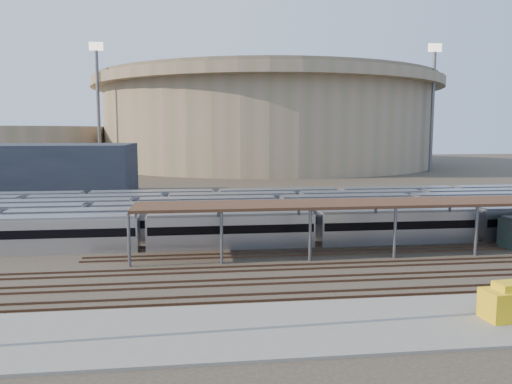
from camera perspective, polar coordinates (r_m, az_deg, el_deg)
The scene contains 12 objects.
ground at distance 46.79m, azimuth -4.55°, elevation -8.59°, with size 420.00×420.00×0.00m, color #383026.
apron at distance 32.67m, azimuth -12.46°, elevation -15.60°, with size 50.00×9.00×0.20m, color gray.
subway_trains at distance 64.46m, azimuth -8.54°, elevation -2.68°, with size 125.75×23.90×3.60m.
inspection_shed at distance 55.07m, azimuth 18.72°, elevation -1.28°, with size 60.30×6.00×5.30m.
empty_tracks at distance 41.98m, azimuth -4.25°, elevation -10.31°, with size 170.00×9.62×0.18m.
stadium at distance 187.02m, azimuth 1.20°, elevation 8.21°, with size 124.00×124.00×32.50m.
secondary_arena at distance 184.51m, azimuth -25.52°, elevation 4.61°, with size 56.00×56.00×14.00m, color gray.
service_building at distance 105.64m, azimuth -25.34°, elevation 2.23°, with size 42.00×20.00×10.00m, color #1E232D.
floodlight_0 at distance 157.77m, azimuth -17.59°, elevation 9.63°, with size 4.00×1.00×38.40m.
floodlight_2 at distance 162.07m, azimuth 19.54°, elevation 9.48°, with size 4.00×1.00×38.40m.
floodlight_3 at distance 205.35m, azimuth -9.46°, elevation 9.18°, with size 4.00×1.00×38.40m.
yellow_equipment at distance 37.60m, azimuth 26.77°, elevation -11.39°, with size 3.15×1.97×1.97m, color yellow.
Camera 1 is at (-1.89, -45.03, 12.58)m, focal length 35.00 mm.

